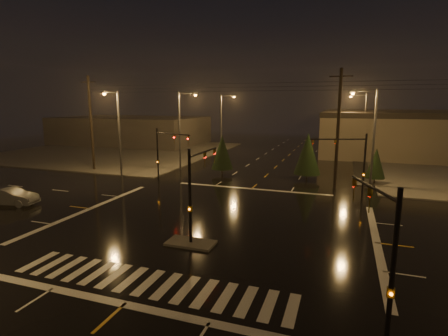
{
  "coord_description": "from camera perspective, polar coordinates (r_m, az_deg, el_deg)",
  "views": [
    {
      "loc": [
        8.69,
        -22.72,
        8.71
      ],
      "look_at": [
        -1.24,
        5.91,
        3.0
      ],
      "focal_mm": 28.0,
      "sensor_mm": 36.0,
      "label": 1
    }
  ],
  "objects": [
    {
      "name": "car_crossing",
      "position": [
        35.2,
        -31.56,
        -4.0
      ],
      "size": [
        4.83,
        2.54,
        1.52
      ],
      "primitive_type": "imported",
      "rotation": [
        0.0,
        0.0,
        1.78
      ],
      "color": "#575B5F",
      "rests_on": "ground"
    },
    {
      "name": "utility_pole_1",
      "position": [
        36.82,
        18.11,
        6.13
      ],
      "size": [
        2.2,
        0.32,
        12.0
      ],
      "color": "black",
      "rests_on": "ground"
    },
    {
      "name": "utility_pole_0",
      "position": [
        47.92,
        -20.89,
        6.89
      ],
      "size": [
        2.2,
        0.32,
        12.0
      ],
      "color": "black",
      "rests_on": "ground"
    },
    {
      "name": "streetlight_3",
      "position": [
        38.91,
        22.86,
        5.56
      ],
      "size": [
        2.77,
        0.32,
        10.0
      ],
      "color": "#38383A",
      "rests_on": "ground"
    },
    {
      "name": "commercial_block",
      "position": [
        78.31,
        -14.94,
        5.99
      ],
      "size": [
        30.0,
        18.0,
        5.6
      ],
      "primitive_type": "cube",
      "color": "#3C3735",
      "rests_on": "ground"
    },
    {
      "name": "sidewalk_nw",
      "position": [
        65.96,
        -17.02,
        2.67
      ],
      "size": [
        36.0,
        36.0,
        0.12
      ],
      "primitive_type": "cube",
      "color": "#4A4842",
      "rests_on": "ground"
    },
    {
      "name": "signal_mast_se",
      "position": [
        13.98,
        24.58,
        -11.29
      ],
      "size": [
        1.55,
        3.87,
        6.0
      ],
      "color": "black",
      "rests_on": "ground"
    },
    {
      "name": "stop_bar_far",
      "position": [
        35.89,
        4.54,
        -3.4
      ],
      "size": [
        16.0,
        0.5,
        0.01
      ],
      "primitive_type": "cube",
      "color": "beige",
      "rests_on": "ground"
    },
    {
      "name": "signal_mast_ne",
      "position": [
        33.23,
        20.31,
        1.49
      ],
      "size": [
        4.84,
        1.86,
        6.0
      ],
      "color": "black",
      "rests_on": "ground"
    },
    {
      "name": "conifer_3",
      "position": [
        42.38,
        -0.3,
        2.62
      ],
      "size": [
        2.65,
        2.65,
        4.85
      ],
      "color": "black",
      "rests_on": "ground"
    },
    {
      "name": "streetlight_1",
      "position": [
        45.4,
        -6.93,
        6.92
      ],
      "size": [
        2.77,
        0.32,
        10.0
      ],
      "color": "#38383A",
      "rests_on": "ground"
    },
    {
      "name": "stop_bar_near",
      "position": [
        16.99,
        -15.95,
        -20.6
      ],
      "size": [
        16.0,
        0.5,
        0.01
      ],
      "primitive_type": "cube",
      "color": "beige",
      "rests_on": "ground"
    },
    {
      "name": "streetlight_5",
      "position": [
        42.04,
        -17.0,
        6.25
      ],
      "size": [
        0.32,
        2.77,
        10.0
      ],
      "color": "#38383A",
      "rests_on": "ground"
    },
    {
      "name": "median_island",
      "position": [
        22.37,
        -5.44,
        -12.08
      ],
      "size": [
        3.0,
        1.6,
        0.15
      ],
      "primitive_type": "cube",
      "color": "#4A4842",
      "rests_on": "ground"
    },
    {
      "name": "streetlight_2",
      "position": [
        60.17,
        -0.19,
        7.9
      ],
      "size": [
        2.77,
        0.32,
        10.0
      ],
      "color": "#38383A",
      "rests_on": "ground"
    },
    {
      "name": "signal_mast_median",
      "position": [
        22.05,
        -4.61,
        -2.36
      ],
      "size": [
        0.25,
        4.59,
        6.0
      ],
      "color": "black",
      "rests_on": "ground"
    },
    {
      "name": "crosswalk",
      "position": [
        18.42,
        -12.22,
        -17.78
      ],
      "size": [
        15.0,
        2.6,
        0.01
      ],
      "primitive_type": "cube",
      "color": "beige",
      "rests_on": "ground"
    },
    {
      "name": "streetlight_4",
      "position": [
        58.84,
        21.71,
        7.09
      ],
      "size": [
        2.77,
        0.32,
        10.0
      ],
      "color": "#38383A",
      "rests_on": "ground"
    },
    {
      "name": "conifer_0",
      "position": [
        40.71,
        23.55,
        0.73
      ],
      "size": [
        2.06,
        2.06,
        3.92
      ],
      "color": "black",
      "rests_on": "ground"
    },
    {
      "name": "signal_mast_nw",
      "position": [
        37.87,
        -9.77,
        3.06
      ],
      "size": [
        4.84,
        1.86,
        6.0
      ],
      "color": "black",
      "rests_on": "ground"
    },
    {
      "name": "conifer_4",
      "position": [
        40.44,
        13.5,
        2.3
      ],
      "size": [
        2.98,
        2.98,
        5.36
      ],
      "color": "black",
      "rests_on": "ground"
    },
    {
      "name": "ground",
      "position": [
        25.83,
        -1.72,
        -9.03
      ],
      "size": [
        140.0,
        140.0,
        0.0
      ],
      "primitive_type": "plane",
      "color": "black",
      "rests_on": "ground"
    }
  ]
}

